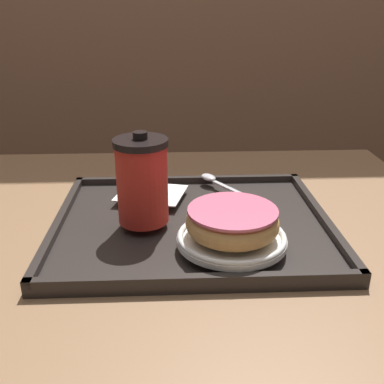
# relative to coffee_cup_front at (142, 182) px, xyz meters

# --- Properties ---
(cafe_table) EXTENTS (0.94, 0.85, 0.71)m
(cafe_table) POSITION_rel_coffee_cup_front_xyz_m (0.07, 0.00, -0.26)
(cafe_table) COLOR #846042
(cafe_table) RESTS_ON ground_plane
(serving_tray) EXTENTS (0.43, 0.36, 0.02)m
(serving_tray) POSITION_rel_coffee_cup_front_xyz_m (0.08, 0.02, -0.08)
(serving_tray) COLOR #282321
(serving_tray) RESTS_ON cafe_table
(napkin_paper) EXTENTS (0.13, 0.12, 0.00)m
(napkin_paper) POSITION_rel_coffee_cup_front_xyz_m (0.01, 0.11, -0.07)
(napkin_paper) COLOR white
(napkin_paper) RESTS_ON serving_tray
(coffee_cup_front) EXTENTS (0.08, 0.08, 0.14)m
(coffee_cup_front) POSITION_rel_coffee_cup_front_xyz_m (0.00, 0.00, 0.00)
(coffee_cup_front) COLOR red
(coffee_cup_front) RESTS_ON serving_tray
(plate_with_chocolate_donut) EXTENTS (0.16, 0.16, 0.01)m
(plate_with_chocolate_donut) POSITION_rel_coffee_cup_front_xyz_m (0.13, -0.07, -0.06)
(plate_with_chocolate_donut) COLOR white
(plate_with_chocolate_donut) RESTS_ON serving_tray
(donut_chocolate_glazed) EXTENTS (0.13, 0.13, 0.04)m
(donut_chocolate_glazed) POSITION_rel_coffee_cup_front_xyz_m (0.13, -0.07, -0.03)
(donut_chocolate_glazed) COLOR tan
(donut_chocolate_glazed) RESTS_ON plate_with_chocolate_donut
(spoon) EXTENTS (0.09, 0.13, 0.01)m
(spoon) POSITION_rel_coffee_cup_front_xyz_m (0.13, 0.16, -0.06)
(spoon) COLOR silver
(spoon) RESTS_ON serving_tray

